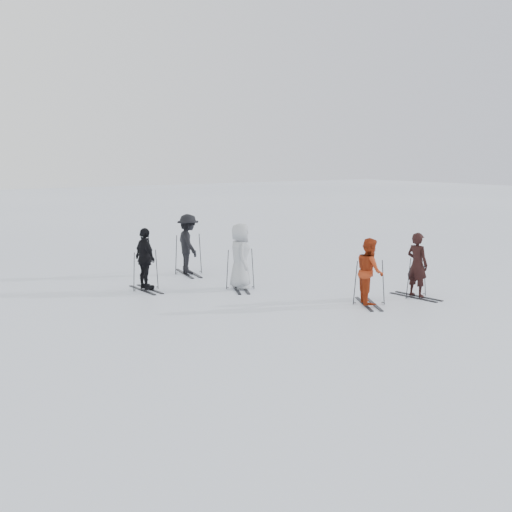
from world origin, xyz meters
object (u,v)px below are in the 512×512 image
Objects in this scene: skier_uphill_left at (145,260)px; skier_uphill_far at (188,245)px; skier_grey at (240,257)px; skier_near_dark at (417,266)px; skier_red at (370,272)px.

skier_uphill_left is 0.92× the size of skier_uphill_far.
skier_near_dark is at bearing -112.33° from skier_grey.
skier_red is at bearing -142.62° from skier_uphill_left.
skier_grey is 2.65m from skier_uphill_left.
skier_uphill_left is (-5.60, 4.88, 0.01)m from skier_near_dark.
skier_near_dark is 1.63m from skier_red.
skier_grey is 0.98× the size of skier_uphill_far.
skier_red is 0.89× the size of skier_uphill_far.
skier_red is at bearing -153.28° from skier_uphill_far.
skier_uphill_far reaches higher than skier_red.
skier_near_dark is 7.43m from skier_uphill_left.
skier_grey is at bearing -123.09° from skier_uphill_left.
skier_uphill_far reaches higher than skier_grey.
skier_uphill_left is (-2.28, 1.36, -0.06)m from skier_grey.
skier_near_dark reaches higher than skier_red.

